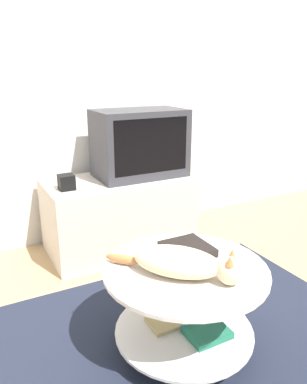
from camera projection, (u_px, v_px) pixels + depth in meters
ground_plane at (202, 351)px, 1.75m from camera, size 12.00×12.00×0.00m
wall_back at (84, 63)px, 2.64m from camera, size 8.00×0.05×2.60m
rug at (203, 349)px, 1.75m from camera, size 1.78×1.56×0.02m
tv_stand at (119, 214)px, 2.70m from camera, size 1.02×0.54×0.53m
tv at (140, 143)px, 2.63m from camera, size 0.63×0.37×0.47m
speaker at (66, 182)px, 2.38m from camera, size 0.10×0.10×0.10m
coffee_table at (185, 299)px, 1.66m from camera, size 0.72×0.72×0.42m
dvd_box at (187, 249)px, 1.74m from camera, size 0.20×0.21×0.04m
cat at (184, 263)px, 1.54m from camera, size 0.44×0.47×0.14m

